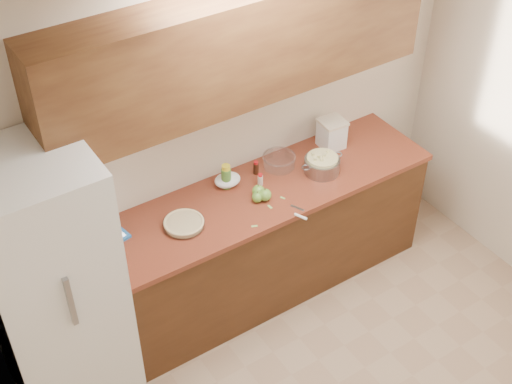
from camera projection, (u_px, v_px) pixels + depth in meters
room_shell at (413, 292)px, 3.61m from camera, size 3.60×3.60×3.60m
counter_run at (254, 243)px, 5.09m from camera, size 2.64×0.68×0.92m
upper_cabinets at (240, 47)px, 4.25m from camera, size 2.60×0.34×0.70m
fridge at (53, 285)px, 4.18m from camera, size 0.70×0.70×1.80m
pie at (184, 224)px, 4.54m from camera, size 0.27×0.27×0.04m
colander at (322, 165)px, 4.95m from camera, size 0.34×0.25×0.13m
flour_canister at (332, 133)px, 5.16m from camera, size 0.19×0.19×0.22m
tablet at (104, 238)px, 4.45m from camera, size 0.30×0.25×0.02m
paring_knife at (300, 215)px, 4.62m from camera, size 0.09×0.18×0.02m
lemon_bottle at (226, 177)px, 4.81m from camera, size 0.07×0.07×0.18m
cinnamon_shaker at (260, 180)px, 4.85m from camera, size 0.04×0.04×0.09m
vanilla_bottle at (256, 168)px, 4.94m from camera, size 0.04×0.04×0.10m
mixing_bowl at (279, 160)px, 5.01m from camera, size 0.24×0.24×0.09m
paper_towel at (228, 180)px, 4.86m from camera, size 0.23×0.21×0.08m
apple_left at (257, 197)px, 4.72m from camera, size 0.07×0.07×0.09m
apple_center at (258, 191)px, 4.76m from camera, size 0.09×0.09×0.10m
apple_front at (265, 195)px, 4.73m from camera, size 0.09×0.09×0.10m
peel_a at (283, 198)px, 4.77m from camera, size 0.03×0.04×0.00m
peel_b at (270, 207)px, 4.70m from camera, size 0.02×0.04×0.00m
peel_c at (254, 226)px, 4.55m from camera, size 0.04×0.03×0.00m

